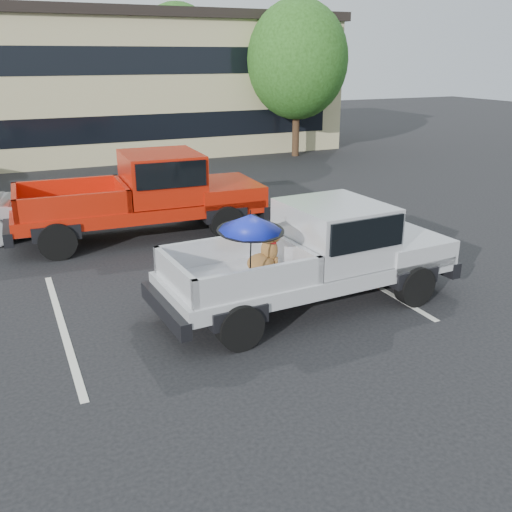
# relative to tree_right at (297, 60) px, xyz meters

# --- Properties ---
(ground) EXTENTS (90.00, 90.00, 0.00)m
(ground) POSITION_rel_tree_right_xyz_m (-9.00, -16.00, -4.21)
(ground) COLOR black
(ground) RESTS_ON ground
(stripe_left) EXTENTS (0.12, 5.00, 0.01)m
(stripe_left) POSITION_rel_tree_right_xyz_m (-12.00, -14.00, -4.21)
(stripe_left) COLOR silver
(stripe_left) RESTS_ON ground
(stripe_right) EXTENTS (0.12, 5.00, 0.01)m
(stripe_right) POSITION_rel_tree_right_xyz_m (-6.00, -14.00, -4.21)
(stripe_right) COLOR silver
(stripe_right) RESTS_ON ground
(motel_building) EXTENTS (20.40, 8.40, 6.30)m
(motel_building) POSITION_rel_tree_right_xyz_m (-7.00, 4.99, -1.00)
(motel_building) COLOR tan
(motel_building) RESTS_ON ground
(tree_right) EXTENTS (4.46, 4.46, 6.78)m
(tree_right) POSITION_rel_tree_right_xyz_m (0.00, 0.00, 0.00)
(tree_right) COLOR #332114
(tree_right) RESTS_ON ground
(tree_back) EXTENTS (4.68, 4.68, 7.11)m
(tree_back) POSITION_rel_tree_right_xyz_m (-3.00, 8.00, 0.20)
(tree_back) COLOR #332114
(tree_back) RESTS_ON ground
(silver_pickup) EXTENTS (5.80, 2.38, 2.06)m
(silver_pickup) POSITION_rel_tree_right_xyz_m (-7.42, -14.92, -3.16)
(silver_pickup) COLOR black
(silver_pickup) RESTS_ON ground
(red_pickup) EXTENTS (6.48, 2.58, 2.11)m
(red_pickup) POSITION_rel_tree_right_xyz_m (-9.09, -9.44, -3.06)
(red_pickup) COLOR black
(red_pickup) RESTS_ON ground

